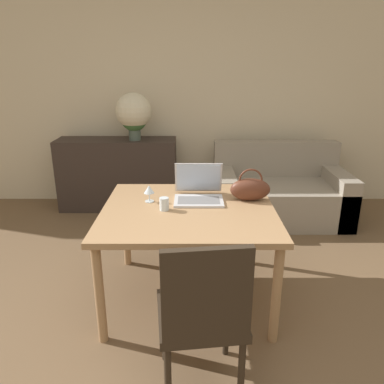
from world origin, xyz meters
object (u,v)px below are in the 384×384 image
Objects in this scene: chair at (201,311)px; wine_glass at (147,190)px; drinking_glass at (162,204)px; flower_vase at (132,114)px; handbag at (248,189)px; couch at (277,193)px; laptop at (197,190)px.

wine_glass is at bearing 103.05° from chair.
flower_vase is (-0.46, 1.84, 0.38)m from drinking_glass.
handbag is (0.74, 0.03, -0.00)m from wine_glass.
wine_glass is (-0.37, 1.01, 0.29)m from chair.
couch is 4.02× the size of laptop.
drinking_glass is 1.93m from flower_vase.
laptop is at bearing 173.64° from handbag.
drinking_glass is (-0.25, 0.85, 0.25)m from chair.
handbag is 0.56× the size of flower_vase.
chair is at bearing -73.89° from drinking_glass.
flower_vase is (-0.34, 1.67, 0.33)m from wine_glass.
flower_vase is (-1.08, 1.64, 0.33)m from handbag.
drinking_glass is 0.21m from wine_glass.
flower_vase reaches higher than wine_glass.
wine_glass is at bearing 126.18° from drinking_glass.
laptop reaches higher than handbag.
drinking_glass is 0.31× the size of handbag.
chair is 2.85m from flower_vase.
wine_glass is 0.43× the size of handbag.
laptop is 3.99× the size of drinking_glass.
flower_vase is (-1.64, 0.25, 0.86)m from couch.
laptop reaches higher than couch.
couch is 1.87m from flower_vase.
handbag is (-0.56, -1.39, 0.53)m from couch.
wine_glass is (-1.30, -1.42, 0.53)m from couch.
flower_vase is (-0.70, 1.60, 0.35)m from laptop.
wine_glass is (-0.36, -0.07, 0.02)m from laptop.
handbag is (0.38, -0.04, 0.02)m from laptop.
handbag is 2.00m from flower_vase.
chair is 1.76× the size of flower_vase.
couch is at bearing 47.64° from wine_glass.
chair is at bearing -70.17° from wine_glass.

